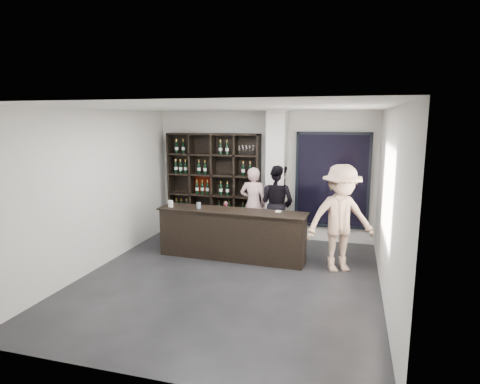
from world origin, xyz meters
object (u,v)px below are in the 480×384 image
(tasting_counter, at_px, (232,234))
(taster_pink, at_px, (253,204))
(customer, at_px, (341,219))
(taster_black, at_px, (277,203))
(wine_shelf, at_px, (214,185))

(tasting_counter, bearing_deg, taster_pink, 86.98)
(customer, bearing_deg, taster_black, 110.74)
(taster_pink, height_order, taster_black, taster_black)
(tasting_counter, relative_size, customer, 1.52)
(wine_shelf, xyz_separation_m, taster_pink, (1.00, -0.17, -0.37))
(wine_shelf, relative_size, tasting_counter, 0.81)
(tasting_counter, xyz_separation_m, taster_black, (0.65, 1.30, 0.39))
(wine_shelf, bearing_deg, taster_pink, -9.37)
(taster_pink, bearing_deg, wine_shelf, -9.39)
(taster_black, bearing_deg, customer, 156.71)
(customer, bearing_deg, tasting_counter, 152.67)
(taster_pink, height_order, customer, customer)
(wine_shelf, bearing_deg, customer, -27.97)
(taster_black, bearing_deg, tasting_counter, 84.85)
(tasting_counter, relative_size, taster_black, 1.68)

